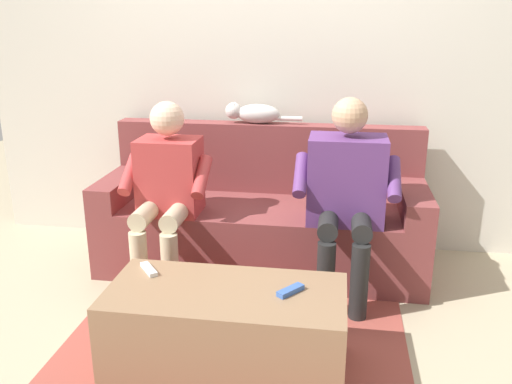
{
  "coord_description": "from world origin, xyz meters",
  "views": [
    {
      "loc": [
        -0.47,
        3.17,
        1.56
      ],
      "look_at": [
        0.0,
        0.16,
        0.59
      ],
      "focal_mm": 38.05,
      "sensor_mm": 36.0,
      "label": 1
    }
  ],
  "objects_px": {
    "person_right_seated": "(167,184)",
    "remote_white": "(149,269)",
    "coffee_table": "(226,330)",
    "cat_on_backrest": "(253,113)",
    "couch": "(263,220)",
    "remote_blue": "(291,291)",
    "person_left_seated": "(346,187)"
  },
  "relations": [
    {
      "from": "remote_blue",
      "to": "person_left_seated",
      "type": "bearing_deg",
      "value": 22.56
    },
    {
      "from": "coffee_table",
      "to": "remote_white",
      "type": "distance_m",
      "value": 0.48
    },
    {
      "from": "couch",
      "to": "cat_on_backrest",
      "type": "relative_size",
      "value": 3.98
    },
    {
      "from": "cat_on_backrest",
      "to": "remote_blue",
      "type": "distance_m",
      "value": 1.55
    },
    {
      "from": "person_left_seated",
      "to": "remote_white",
      "type": "height_order",
      "value": "person_left_seated"
    },
    {
      "from": "person_right_seated",
      "to": "remote_white",
      "type": "relative_size",
      "value": 7.43
    },
    {
      "from": "couch",
      "to": "remote_blue",
      "type": "xyz_separation_m",
      "value": [
        -0.29,
        1.15,
        0.11
      ]
    },
    {
      "from": "person_right_seated",
      "to": "remote_blue",
      "type": "relative_size",
      "value": 7.96
    },
    {
      "from": "person_left_seated",
      "to": "person_right_seated",
      "type": "height_order",
      "value": "person_left_seated"
    },
    {
      "from": "cat_on_backrest",
      "to": "remote_white",
      "type": "distance_m",
      "value": 1.43
    },
    {
      "from": "couch",
      "to": "cat_on_backrest",
      "type": "distance_m",
      "value": 0.71
    },
    {
      "from": "couch",
      "to": "remote_white",
      "type": "distance_m",
      "value": 1.12
    },
    {
      "from": "cat_on_backrest",
      "to": "remote_blue",
      "type": "bearing_deg",
      "value": 105.51
    },
    {
      "from": "coffee_table",
      "to": "cat_on_backrest",
      "type": "height_order",
      "value": "cat_on_backrest"
    },
    {
      "from": "couch",
      "to": "remote_white",
      "type": "relative_size",
      "value": 13.74
    },
    {
      "from": "coffee_table",
      "to": "cat_on_backrest",
      "type": "relative_size",
      "value": 2.08
    },
    {
      "from": "person_left_seated",
      "to": "cat_on_backrest",
      "type": "xyz_separation_m",
      "value": [
        0.62,
        -0.57,
        0.31
      ]
    },
    {
      "from": "cat_on_backrest",
      "to": "remote_white",
      "type": "xyz_separation_m",
      "value": [
        0.31,
        1.29,
        -0.55
      ]
    },
    {
      "from": "remote_blue",
      "to": "coffee_table",
      "type": "bearing_deg",
      "value": 132.18
    },
    {
      "from": "couch",
      "to": "remote_blue",
      "type": "bearing_deg",
      "value": 104.1
    },
    {
      "from": "couch",
      "to": "remote_blue",
      "type": "relative_size",
      "value": 14.72
    },
    {
      "from": "cat_on_backrest",
      "to": "remote_blue",
      "type": "height_order",
      "value": "cat_on_backrest"
    },
    {
      "from": "couch",
      "to": "person_left_seated",
      "type": "xyz_separation_m",
      "value": [
        -0.52,
        0.32,
        0.35
      ]
    },
    {
      "from": "person_left_seated",
      "to": "remote_white",
      "type": "xyz_separation_m",
      "value": [
        0.93,
        0.71,
        -0.24
      ]
    },
    {
      "from": "coffee_table",
      "to": "person_right_seated",
      "type": "xyz_separation_m",
      "value": [
        0.52,
        -0.82,
        0.43
      ]
    },
    {
      "from": "person_left_seated",
      "to": "remote_white",
      "type": "distance_m",
      "value": 1.2
    },
    {
      "from": "coffee_table",
      "to": "remote_white",
      "type": "xyz_separation_m",
      "value": [
        0.4,
        -0.13,
        0.21
      ]
    },
    {
      "from": "cat_on_backrest",
      "to": "remote_white",
      "type": "height_order",
      "value": "cat_on_backrest"
    },
    {
      "from": "coffee_table",
      "to": "couch",
      "type": "bearing_deg",
      "value": -90.0
    },
    {
      "from": "coffee_table",
      "to": "cat_on_backrest",
      "type": "distance_m",
      "value": 1.61
    },
    {
      "from": "remote_blue",
      "to": "cat_on_backrest",
      "type": "bearing_deg",
      "value": 53.9
    },
    {
      "from": "remote_blue",
      "to": "person_right_seated",
      "type": "bearing_deg",
      "value": 83.74
    }
  ]
}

